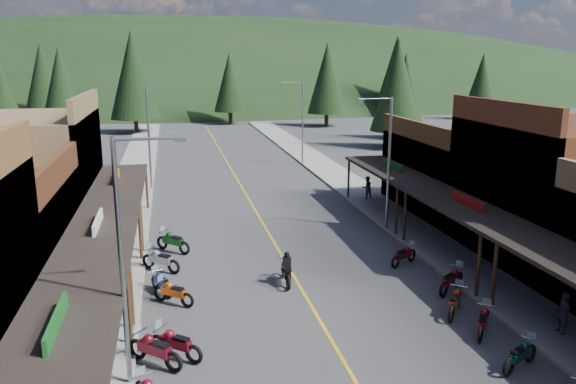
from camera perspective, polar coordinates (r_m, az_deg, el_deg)
ground at (r=25.42m, az=1.55°, el=-10.14°), size 220.00×220.00×0.00m
centerline at (r=44.17m, az=-4.50°, el=0.12°), size 0.15×90.00×0.01m
sidewalk_west at (r=43.93m, az=-15.82°, el=-0.34°), size 3.40×94.00×0.15m
sidewalk_east at (r=46.05m, az=6.29°, el=0.72°), size 3.40×94.00×0.15m
shop_west_3 at (r=35.57m, az=-25.22°, el=1.38°), size 10.90×10.20×8.20m
shop_east_2 at (r=31.74m, az=25.79°, el=-0.00°), size 10.90×9.00×8.20m
shop_east_3 at (r=39.75m, az=17.27°, el=1.77°), size 10.90×10.20×6.20m
streetlight_0 at (r=17.65m, az=-16.15°, el=-5.99°), size 2.16×0.18×8.00m
streetlight_1 at (r=45.02m, az=-13.79°, el=5.79°), size 2.16×0.18×8.00m
streetlight_2 at (r=33.55m, az=10.01°, el=3.46°), size 2.16×0.18×8.00m
streetlight_3 at (r=54.38m, az=1.35°, el=7.44°), size 2.16×0.18×8.00m
ridge_hill at (r=158.06m, az=-10.08°, el=9.58°), size 310.00×140.00×60.00m
pine_1 at (r=94.51m, az=-23.67°, el=10.59°), size 5.88×5.88×12.50m
pine_2 at (r=80.79m, az=-15.46°, el=11.45°), size 6.72×6.72×14.00m
pine_3 at (r=89.22m, az=-5.95°, el=11.03°), size 5.04×5.04×11.00m
pine_4 at (r=85.96m, az=3.99°, el=11.48°), size 5.88×5.88×12.50m
pine_5 at (r=102.56m, az=10.94°, el=12.02°), size 6.72×6.72×14.00m
pine_6 at (r=100.84m, az=19.10°, el=10.65°), size 5.04×5.04×11.00m
pine_8 at (r=64.91m, az=-26.97°, el=8.32°), size 4.48×4.48×10.00m
pine_9 at (r=73.88m, az=11.78°, el=10.25°), size 4.93×4.93×10.80m
pine_10 at (r=73.78m, az=-22.04°, el=9.88°), size 5.38×5.38×11.60m
pine_11 at (r=65.84m, az=11.03°, el=10.63°), size 5.82×5.82×12.40m
bike_west_5 at (r=20.12m, az=-13.40°, el=-15.16°), size 2.22×2.13×1.32m
bike_west_6 at (r=20.42m, az=-11.36°, el=-14.73°), size 2.14×1.94×1.24m
bike_west_7 at (r=24.51m, az=-11.57°, el=-9.87°), size 1.99×1.82×1.16m
bike_west_8 at (r=25.70m, az=-12.74°, el=-8.89°), size 1.41×1.99×1.09m
bike_west_9 at (r=28.22m, az=-12.82°, el=-6.64°), size 2.19×2.01×1.28m
bike_west_10 at (r=30.79m, az=-11.61°, el=-4.85°), size 2.14×2.13×1.29m
bike_east_4 at (r=20.98m, az=22.54°, el=-14.95°), size 2.03×1.47×1.11m
bike_east_5 at (r=22.85m, az=19.24°, el=-12.19°), size 1.77×1.99×1.15m
bike_east_6 at (r=24.11m, az=16.64°, el=-10.51°), size 1.89×2.12×1.22m
bike_east_7 at (r=26.24m, az=16.29°, el=-8.46°), size 2.16×1.89×1.24m
bike_east_8 at (r=28.98m, az=11.69°, el=-6.20°), size 2.02×1.61×1.13m
rider_on_bike at (r=26.10m, az=-0.20°, el=-7.95°), size 0.84×2.17×1.62m
pedestrian_east_a at (r=23.64m, az=26.18°, el=-10.96°), size 0.39×0.59×1.61m
pedestrian_east_b at (r=41.29m, az=8.02°, el=0.47°), size 0.87×0.59×1.66m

